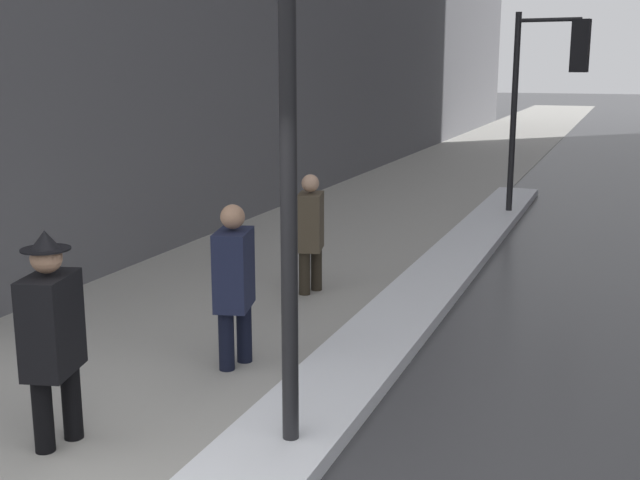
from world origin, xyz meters
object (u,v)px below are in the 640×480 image
(lamp_post, at_px, (288,53))
(pedestrian_in_fedora, at_px, (52,331))
(pedestrian_trailing, at_px, (311,228))
(traffic_light_near, at_px, (554,71))
(pedestrian_in_glasses, at_px, (234,278))

(lamp_post, height_order, pedestrian_in_fedora, lamp_post)
(pedestrian_trailing, bearing_deg, pedestrian_in_fedora, -17.08)
(lamp_post, height_order, traffic_light_near, lamp_post)
(pedestrian_in_fedora, xyz_separation_m, pedestrian_trailing, (0.22, 4.53, -0.08))
(traffic_light_near, xyz_separation_m, pedestrian_in_glasses, (-1.98, -8.59, -1.83))
(pedestrian_in_fedora, bearing_deg, pedestrian_in_glasses, 151.49)
(pedestrian_in_glasses, distance_m, pedestrian_trailing, 2.60)
(traffic_light_near, bearing_deg, pedestrian_in_glasses, -96.27)
(pedestrian_in_glasses, bearing_deg, lamp_post, 25.14)
(traffic_light_near, relative_size, pedestrian_in_glasses, 2.38)
(pedestrian_in_fedora, height_order, pedestrian_in_glasses, pedestrian_in_fedora)
(pedestrian_in_fedora, bearing_deg, lamp_post, 92.45)
(traffic_light_near, xyz_separation_m, pedestrian_in_fedora, (-2.47, -10.54, -1.78))
(lamp_post, distance_m, pedestrian_in_glasses, 2.75)
(lamp_post, height_order, pedestrian_trailing, lamp_post)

